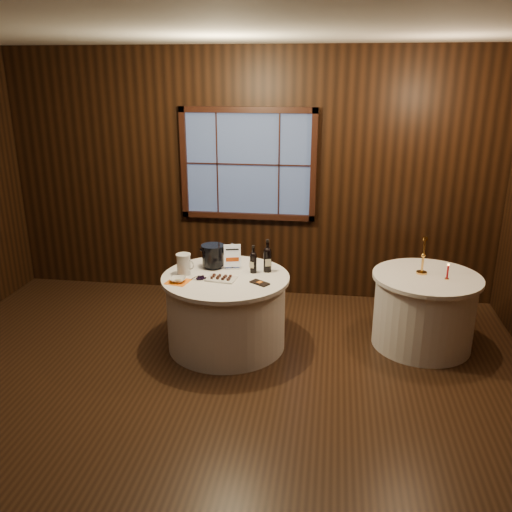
% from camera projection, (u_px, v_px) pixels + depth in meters
% --- Properties ---
extents(ground, '(6.00, 6.00, 0.00)m').
position_uv_depth(ground, '(205.00, 399.00, 4.72)').
color(ground, black).
rests_on(ground, ground).
extents(back_wall, '(6.00, 0.10, 3.00)m').
position_uv_depth(back_wall, '(248.00, 173.00, 6.54)').
color(back_wall, black).
rests_on(back_wall, ground).
extents(main_table, '(1.28, 1.28, 0.77)m').
position_uv_depth(main_table, '(226.00, 311.00, 5.53)').
color(main_table, silver).
rests_on(main_table, ground).
extents(side_table, '(1.08, 1.08, 0.77)m').
position_uv_depth(side_table, '(424.00, 310.00, 5.54)').
color(side_table, silver).
rests_on(side_table, ground).
extents(sign_stand, '(0.17, 0.11, 0.28)m').
position_uv_depth(sign_stand, '(232.00, 260.00, 5.57)').
color(sign_stand, silver).
rests_on(sign_stand, main_table).
extents(port_bottle_left, '(0.07, 0.08, 0.29)m').
position_uv_depth(port_bottle_left, '(253.00, 261.00, 5.45)').
color(port_bottle_left, black).
rests_on(port_bottle_left, main_table).
extents(port_bottle_right, '(0.08, 0.09, 0.34)m').
position_uv_depth(port_bottle_right, '(267.00, 258.00, 5.48)').
color(port_bottle_right, black).
rests_on(port_bottle_right, main_table).
extents(ice_bucket, '(0.24, 0.24, 0.24)m').
position_uv_depth(ice_bucket, '(213.00, 256.00, 5.60)').
color(ice_bucket, black).
rests_on(ice_bucket, main_table).
extents(chocolate_plate, '(0.31, 0.23, 0.04)m').
position_uv_depth(chocolate_plate, '(221.00, 278.00, 5.30)').
color(chocolate_plate, silver).
rests_on(chocolate_plate, main_table).
extents(chocolate_box, '(0.21, 0.18, 0.02)m').
position_uv_depth(chocolate_box, '(260.00, 283.00, 5.21)').
color(chocolate_box, black).
rests_on(chocolate_box, main_table).
extents(grape_bunch, '(0.16, 0.08, 0.04)m').
position_uv_depth(grape_bunch, '(201.00, 278.00, 5.30)').
color(grape_bunch, black).
rests_on(grape_bunch, main_table).
extents(glass_pitcher, '(0.20, 0.15, 0.21)m').
position_uv_depth(glass_pitcher, '(184.00, 264.00, 5.42)').
color(glass_pitcher, silver).
rests_on(glass_pitcher, main_table).
extents(orange_napkin, '(0.25, 0.25, 0.00)m').
position_uv_depth(orange_napkin, '(178.00, 282.00, 5.25)').
color(orange_napkin, orange).
rests_on(orange_napkin, main_table).
extents(cracker_bowl, '(0.16, 0.16, 0.04)m').
position_uv_depth(cracker_bowl, '(178.00, 280.00, 5.25)').
color(cracker_bowl, silver).
rests_on(cracker_bowl, orange_napkin).
extents(brass_candlestick, '(0.11, 0.11, 0.38)m').
position_uv_depth(brass_candlestick, '(423.00, 261.00, 5.42)').
color(brass_candlestick, gold).
rests_on(brass_candlestick, side_table).
extents(red_candle, '(0.04, 0.04, 0.16)m').
position_uv_depth(red_candle, '(447.00, 273.00, 5.30)').
color(red_candle, gold).
rests_on(red_candle, side_table).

